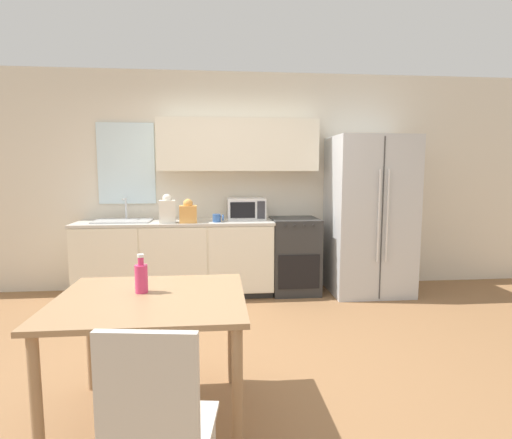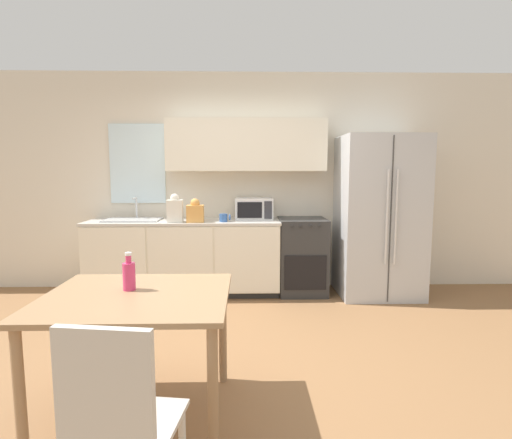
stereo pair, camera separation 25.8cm
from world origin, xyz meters
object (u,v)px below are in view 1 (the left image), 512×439
(drink_bottle, at_px, (141,277))
(dining_chair_near, at_px, (155,423))
(microwave, at_px, (246,209))
(oven_range, at_px, (294,255))
(refrigerator, at_px, (369,216))
(coffee_mug, at_px, (217,218))
(dining_table, at_px, (151,314))

(drink_bottle, bearing_deg, dining_chair_near, -77.11)
(microwave, distance_m, drink_bottle, 2.63)
(oven_range, relative_size, drink_bottle, 3.95)
(refrigerator, bearing_deg, drink_bottle, -134.62)
(coffee_mug, bearing_deg, oven_range, 9.02)
(dining_chair_near, distance_m, drink_bottle, 1.00)
(refrigerator, bearing_deg, dining_table, -132.74)
(refrigerator, distance_m, drink_bottle, 3.26)
(coffee_mug, relative_size, drink_bottle, 0.56)
(oven_range, distance_m, dining_chair_near, 3.54)
(dining_chair_near, bearing_deg, coffee_mug, 93.66)
(refrigerator, bearing_deg, microwave, 173.14)
(coffee_mug, distance_m, drink_bottle, 2.30)
(microwave, xyz_separation_m, dining_table, (-0.74, -2.58, -0.37))
(oven_range, xyz_separation_m, microwave, (-0.59, 0.09, 0.57))
(dining_table, xyz_separation_m, dining_chair_near, (0.15, -0.84, -0.12))
(oven_range, xyz_separation_m, dining_table, (-1.32, -2.49, 0.20))
(oven_range, height_order, refrigerator, refrigerator)
(microwave, height_order, drink_bottle, microwave)
(coffee_mug, distance_m, dining_chair_near, 3.22)
(dining_chair_near, bearing_deg, drink_bottle, 110.78)
(microwave, distance_m, dining_chair_near, 3.51)
(oven_range, relative_size, coffee_mug, 7.02)
(oven_range, bearing_deg, dining_chair_near, -109.40)
(dining_table, xyz_separation_m, drink_bottle, (-0.06, 0.09, 0.20))
(microwave, relative_size, drink_bottle, 1.97)
(dining_chair_near, bearing_deg, refrigerator, 65.30)
(coffee_mug, bearing_deg, dining_chair_near, -94.23)
(refrigerator, height_order, dining_chair_near, refrigerator)
(oven_range, relative_size, dining_chair_near, 0.98)
(microwave, relative_size, dining_chair_near, 0.49)
(microwave, bearing_deg, dining_table, -105.91)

